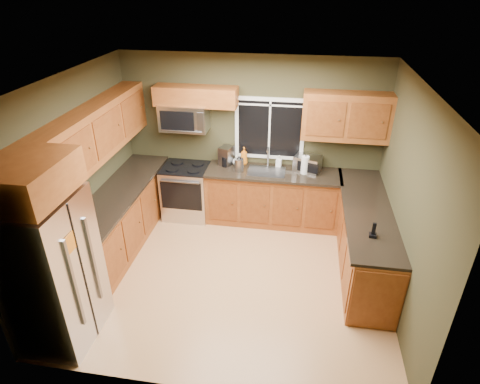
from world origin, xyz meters
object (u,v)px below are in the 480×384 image
(microwave, at_px, (184,117))
(paper_towel_roll, at_px, (305,165))
(soap_bottle_b, at_px, (279,161))
(coffee_maker, at_px, (226,156))
(soap_bottle_c, at_px, (236,160))
(soap_bottle_a, at_px, (244,156))
(range, at_px, (187,191))
(kettle, at_px, (239,164))
(cordless_phone, at_px, (373,233))
(toaster_oven, at_px, (308,163))
(refrigerator, at_px, (53,272))

(microwave, bearing_deg, paper_towel_roll, -2.89)
(soap_bottle_b, bearing_deg, coffee_maker, -175.93)
(microwave, height_order, soap_bottle_c, microwave)
(soap_bottle_a, xyz_separation_m, soap_bottle_c, (-0.12, -0.05, -0.07))
(range, bearing_deg, coffee_maker, 14.28)
(kettle, distance_m, cordless_phone, 2.44)
(kettle, bearing_deg, range, 176.92)
(soap_bottle_a, relative_size, soap_bottle_c, 1.78)
(toaster_oven, bearing_deg, soap_bottle_c, 178.45)
(range, distance_m, kettle, 1.09)
(kettle, height_order, soap_bottle_c, kettle)
(kettle, bearing_deg, toaster_oven, 10.27)
(range, bearing_deg, kettle, -3.08)
(coffee_maker, distance_m, soap_bottle_c, 0.18)
(range, xyz_separation_m, soap_bottle_a, (0.95, 0.23, 0.62))
(microwave, relative_size, coffee_maker, 2.45)
(refrigerator, xyz_separation_m, coffee_maker, (1.35, 2.94, 0.19))
(coffee_maker, height_order, soap_bottle_c, coffee_maker)
(refrigerator, xyz_separation_m, range, (0.69, 2.77, -0.43))
(paper_towel_roll, xyz_separation_m, cordless_phone, (0.85, -1.63, -0.09))
(refrigerator, xyz_separation_m, soap_bottle_b, (2.22, 3.00, 0.13))
(coffee_maker, height_order, cordless_phone, coffee_maker)
(toaster_oven, relative_size, soap_bottle_a, 1.59)
(range, xyz_separation_m, soap_bottle_b, (1.53, 0.23, 0.57))
(range, relative_size, microwave, 1.23)
(microwave, bearing_deg, toaster_oven, 0.31)
(range, height_order, coffee_maker, coffee_maker)
(microwave, height_order, paper_towel_roll, microwave)
(coffee_maker, bearing_deg, microwave, -177.18)
(coffee_maker, distance_m, cordless_phone, 2.78)
(soap_bottle_b, bearing_deg, cordless_phone, -55.17)
(refrigerator, height_order, paper_towel_roll, refrigerator)
(microwave, xyz_separation_m, coffee_maker, (0.66, 0.03, -0.64))
(range, bearing_deg, paper_towel_roll, 1.10)
(refrigerator, xyz_separation_m, paper_towel_roll, (2.64, 2.81, 0.19))
(paper_towel_roll, bearing_deg, coffee_maker, 174.18)
(toaster_oven, distance_m, kettle, 1.10)
(range, xyz_separation_m, kettle, (0.91, -0.05, 0.59))
(kettle, xyz_separation_m, soap_bottle_b, (0.62, 0.28, -0.03))
(toaster_oven, xyz_separation_m, cordless_phone, (0.81, -1.74, -0.07))
(range, relative_size, coffee_maker, 3.02)
(range, height_order, cordless_phone, cordless_phone)
(coffee_maker, bearing_deg, cordless_phone, -39.55)
(microwave, relative_size, soap_bottle_c, 4.58)
(kettle, height_order, soap_bottle_b, kettle)
(microwave, bearing_deg, soap_bottle_b, 3.53)
(microwave, relative_size, toaster_oven, 1.62)
(microwave, bearing_deg, kettle, -11.48)
(soap_bottle_c, bearing_deg, soap_bottle_b, 4.27)
(refrigerator, bearing_deg, toaster_oven, 47.38)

